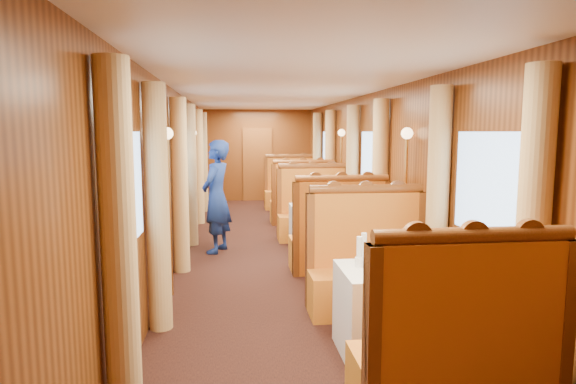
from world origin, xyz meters
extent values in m
cube|color=brown|center=(0.00, 5.97, 1.00)|extent=(0.80, 0.04, 2.00)
cube|color=white|center=(0.75, -3.50, 0.38)|extent=(1.05, 0.72, 0.75)
cube|color=#B64414|center=(0.75, -4.67, 0.85)|extent=(1.30, 0.12, 0.80)
cylinder|color=brown|center=(0.75, -4.67, 1.29)|extent=(1.23, 0.10, 0.10)
cube|color=#B64414|center=(0.75, -2.55, 0.23)|extent=(1.30, 0.55, 0.45)
cube|color=#B64414|center=(0.75, -2.33, 0.85)|extent=(1.30, 0.12, 0.80)
cylinder|color=brown|center=(0.75, -2.33, 1.29)|extent=(1.23, 0.10, 0.10)
cube|color=white|center=(0.75, 0.00, 0.38)|extent=(1.05, 0.72, 0.75)
cube|color=#B64414|center=(0.75, -0.95, 0.23)|extent=(1.30, 0.55, 0.45)
cube|color=#B64414|center=(0.75, -1.17, 0.85)|extent=(1.30, 0.12, 0.80)
cylinder|color=brown|center=(0.75, -1.17, 1.29)|extent=(1.23, 0.10, 0.10)
cube|color=#B64414|center=(0.75, 0.95, 0.23)|extent=(1.30, 0.55, 0.45)
cube|color=#B64414|center=(0.75, 1.17, 0.85)|extent=(1.30, 0.12, 0.80)
cylinder|color=brown|center=(0.75, 1.17, 1.29)|extent=(1.23, 0.10, 0.10)
cube|color=white|center=(0.75, 3.50, 0.38)|extent=(1.05, 0.72, 0.75)
cube|color=#B64414|center=(0.75, 2.55, 0.23)|extent=(1.30, 0.55, 0.45)
cube|color=#B64414|center=(0.75, 2.33, 0.85)|extent=(1.30, 0.12, 0.80)
cylinder|color=brown|center=(0.75, 2.33, 1.29)|extent=(1.23, 0.10, 0.10)
cube|color=#B64414|center=(0.75, 4.45, 0.23)|extent=(1.30, 0.55, 0.45)
cube|color=#B64414|center=(0.75, 4.67, 0.85)|extent=(1.30, 0.12, 0.80)
cylinder|color=brown|center=(0.75, 4.67, 1.29)|extent=(1.23, 0.10, 0.10)
cube|color=silver|center=(0.61, -3.54, 0.76)|extent=(0.37, 0.30, 0.01)
cylinder|color=white|center=(1.04, -3.63, 0.76)|extent=(0.24, 0.24, 0.01)
cylinder|color=white|center=(0.40, -3.41, 0.79)|extent=(0.08, 0.08, 0.08)
cylinder|color=white|center=(0.40, -3.41, 0.92)|extent=(0.05, 0.05, 0.18)
cylinder|color=white|center=(0.47, -3.27, 0.79)|extent=(0.08, 0.08, 0.08)
cylinder|color=white|center=(0.47, -3.27, 0.92)|extent=(0.05, 0.05, 0.18)
cylinder|color=silver|center=(0.71, 0.02, 0.82)|extent=(0.06, 0.06, 0.14)
cylinder|color=silver|center=(0.79, 3.48, 0.82)|extent=(0.06, 0.06, 0.14)
cylinder|color=tan|center=(-1.38, -4.28, 1.18)|extent=(0.22, 0.22, 2.35)
cylinder|color=tan|center=(-1.38, -2.72, 1.18)|extent=(0.22, 0.22, 2.35)
cylinder|color=tan|center=(1.38, -4.28, 1.18)|extent=(0.22, 0.22, 2.35)
cylinder|color=tan|center=(1.38, -2.72, 1.18)|extent=(0.22, 0.22, 2.35)
cylinder|color=tan|center=(-1.38, -0.78, 1.18)|extent=(0.22, 0.22, 2.35)
cylinder|color=tan|center=(-1.38, 0.78, 1.18)|extent=(0.22, 0.22, 2.35)
cylinder|color=tan|center=(1.38, -0.78, 1.18)|extent=(0.22, 0.22, 2.35)
cylinder|color=tan|center=(1.38, 0.78, 1.18)|extent=(0.22, 0.22, 2.35)
cylinder|color=tan|center=(-1.38, 2.72, 1.18)|extent=(0.22, 0.22, 2.35)
cylinder|color=tan|center=(-1.38, 4.28, 1.18)|extent=(0.22, 0.22, 2.35)
cylinder|color=tan|center=(1.38, 2.72, 1.18)|extent=(0.22, 0.22, 2.35)
cylinder|color=tan|center=(1.38, 4.28, 1.18)|extent=(0.22, 0.22, 2.35)
cylinder|color=#BF8C3F|center=(-1.40, -1.75, 0.93)|extent=(0.04, 0.04, 1.85)
sphere|color=#FFD18C|center=(-1.40, -1.75, 1.88)|extent=(0.14, 0.14, 0.14)
cylinder|color=#BF8C3F|center=(1.40, -1.75, 0.93)|extent=(0.04, 0.04, 1.85)
sphere|color=#FFD18C|center=(1.40, -1.75, 1.88)|extent=(0.14, 0.14, 0.14)
cylinder|color=#BF8C3F|center=(-1.40, 1.75, 0.93)|extent=(0.04, 0.04, 1.85)
sphere|color=#FFD18C|center=(-1.40, 1.75, 1.88)|extent=(0.14, 0.14, 0.14)
cylinder|color=#BF8C3F|center=(1.40, 1.75, 0.93)|extent=(0.04, 0.04, 1.85)
sphere|color=#FFD18C|center=(1.40, 1.75, 1.88)|extent=(0.14, 0.14, 0.14)
imported|color=navy|center=(-0.93, 0.24, 0.89)|extent=(0.63, 0.75, 1.77)
cube|color=beige|center=(0.75, 0.84, 0.75)|extent=(0.40, 0.24, 0.55)
sphere|color=tan|center=(0.75, 0.84, 1.11)|extent=(0.20, 0.20, 0.20)
cube|color=beige|center=(0.75, 0.67, 0.52)|extent=(0.36, 0.30, 0.14)
camera|label=1|loc=(-0.66, -7.32, 1.90)|focal=30.00mm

